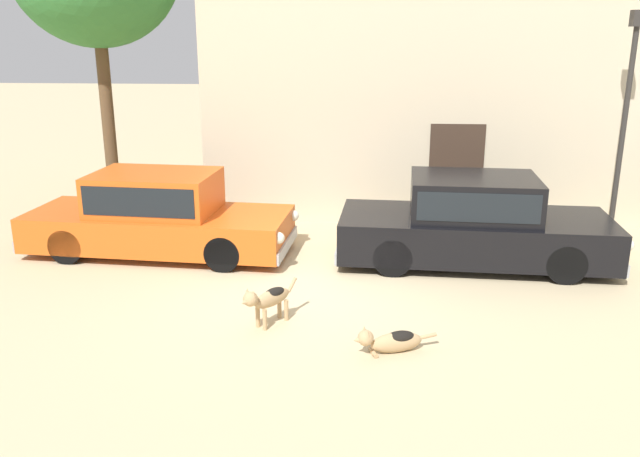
{
  "coord_description": "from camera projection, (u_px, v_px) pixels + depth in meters",
  "views": [
    {
      "loc": [
        0.85,
        -9.73,
        3.91
      ],
      "look_at": [
        0.15,
        0.2,
        0.9
      ],
      "focal_mm": 37.0,
      "sensor_mm": 36.0,
      "label": 1
    }
  ],
  "objects": [
    {
      "name": "ground_plane",
      "position": [
        310.0,
        286.0,
        10.47
      ],
      "size": [
        80.0,
        80.0,
        0.0
      ],
      "primitive_type": "plane",
      "color": "tan"
    },
    {
      "name": "parked_sedan_second",
      "position": [
        474.0,
        221.0,
        11.32
      ],
      "size": [
        4.82,
        2.07,
        1.53
      ],
      "rotation": [
        0.0,
        0.0,
        -0.05
      ],
      "color": "black",
      "rests_on": "ground_plane"
    },
    {
      "name": "stray_dog_tan",
      "position": [
        391.0,
        341.0,
        8.28
      ],
      "size": [
        1.08,
        0.44,
        0.38
      ],
      "rotation": [
        0.0,
        0.0,
        3.47
      ],
      "color": "tan",
      "rests_on": "ground_plane"
    },
    {
      "name": "street_lamp",
      "position": [
        627.0,
        101.0,
        11.94
      ],
      "size": [
        0.22,
        0.22,
        4.24
      ],
      "color": "#2D2B28",
      "rests_on": "ground_plane"
    },
    {
      "name": "stray_dog_spotted",
      "position": [
        268.0,
        299.0,
        8.97
      ],
      "size": [
        0.7,
        0.88,
        0.63
      ],
      "rotation": [
        0.0,
        0.0,
        4.06
      ],
      "color": "tan",
      "rests_on": "ground_plane"
    },
    {
      "name": "parked_sedan_nearest",
      "position": [
        158.0,
        214.0,
        11.85
      ],
      "size": [
        4.92,
        2.08,
        1.48
      ],
      "rotation": [
        0.0,
        0.0,
        -0.07
      ],
      "color": "#D15619",
      "rests_on": "ground_plane"
    }
  ]
}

